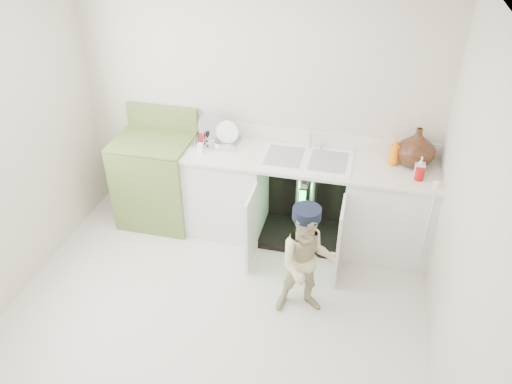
% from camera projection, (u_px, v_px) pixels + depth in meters
% --- Properties ---
extents(ground, '(3.50, 3.50, 0.00)m').
position_uv_depth(ground, '(215.00, 312.00, 4.24)').
color(ground, beige).
rests_on(ground, ground).
extents(room_shell, '(6.00, 5.50, 1.26)m').
position_uv_depth(room_shell, '(207.00, 189.00, 3.55)').
color(room_shell, beige).
rests_on(room_shell, ground).
extents(counter_run, '(2.44, 1.02, 1.26)m').
position_uv_depth(counter_run, '(308.00, 197.00, 4.84)').
color(counter_run, white).
rests_on(counter_run, ground).
extents(avocado_stove, '(0.75, 0.65, 1.17)m').
position_uv_depth(avocado_stove, '(158.00, 178.00, 5.12)').
color(avocado_stove, olive).
rests_on(avocado_stove, ground).
extents(repair_worker, '(0.58, 0.89, 1.03)m').
position_uv_depth(repair_worker, '(307.00, 262.00, 4.00)').
color(repair_worker, beige).
rests_on(repair_worker, ground).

